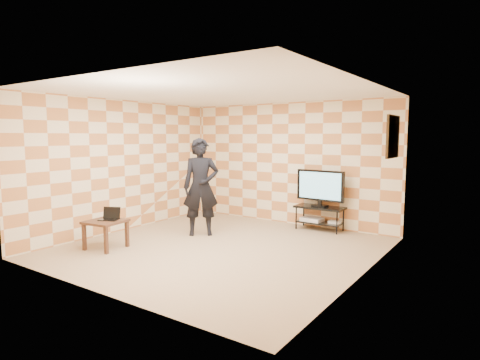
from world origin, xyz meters
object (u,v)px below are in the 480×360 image
(side_table, at_px, (106,225))
(tv_stand, at_px, (320,213))
(tv, at_px, (320,186))
(person, at_px, (201,187))

(side_table, bearing_deg, tv_stand, 53.58)
(tv, relative_size, person, 0.55)
(tv, distance_m, person, 2.47)
(tv_stand, xyz_separation_m, person, (-1.79, -1.71, 0.60))
(tv_stand, height_order, side_table, same)
(tv, distance_m, side_table, 4.28)
(tv_stand, height_order, person, person)
(person, bearing_deg, tv_stand, 2.66)
(tv, height_order, side_table, tv)
(tv_stand, bearing_deg, person, -136.25)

